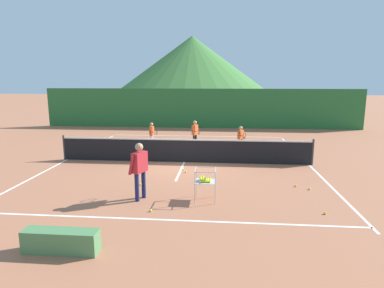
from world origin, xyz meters
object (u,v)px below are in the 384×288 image
at_px(student_0, 152,132).
at_px(tennis_ball_4, 296,186).
at_px(ball_cart, 205,180).
at_px(tennis_ball_7, 325,213).
at_px(tennis_net, 184,150).
at_px(instructor, 140,166).
at_px(tennis_ball_6, 151,210).
at_px(student_2, 241,136).
at_px(tennis_ball_3, 309,189).
at_px(courtside_bench, 61,241).
at_px(tennis_ball_1, 183,169).
at_px(tennis_ball_2, 140,184).
at_px(tennis_ball_0, 186,172).
at_px(student_1, 195,132).

bearing_deg(student_0, tennis_ball_4, -44.35).
xyz_separation_m(ball_cart, tennis_ball_7, (3.10, -0.74, -0.56)).
xyz_separation_m(tennis_net, ball_cart, (1.06, -4.24, 0.09)).
distance_m(instructor, tennis_ball_6, 1.37).
relative_size(student_2, tennis_ball_4, 17.61).
height_order(student_0, tennis_ball_3, student_0).
xyz_separation_m(ball_cart, courtside_bench, (-2.68, -3.11, -0.36)).
bearing_deg(tennis_ball_6, ball_cart, 35.70).
bearing_deg(tennis_net, ball_cart, -75.92).
bearing_deg(tennis_ball_1, student_0, 116.56).
distance_m(tennis_ball_2, tennis_ball_7, 5.56).
relative_size(tennis_ball_2, tennis_ball_3, 1.00).
height_order(student_0, tennis_ball_1, student_0).
relative_size(student_2, tennis_ball_3, 17.61).
bearing_deg(tennis_ball_3, tennis_ball_4, 143.41).
height_order(tennis_ball_7, courtside_bench, courtside_bench).
height_order(tennis_net, courtside_bench, tennis_net).
xyz_separation_m(tennis_net, student_0, (-1.96, 2.91, 0.25)).
distance_m(tennis_net, tennis_ball_1, 1.28).
xyz_separation_m(tennis_ball_0, tennis_ball_4, (3.67, -1.28, 0.00)).
xyz_separation_m(tennis_ball_4, tennis_ball_6, (-4.19, -2.39, 0.00)).
bearing_deg(tennis_ball_7, tennis_ball_0, 138.89).
relative_size(tennis_ball_0, courtside_bench, 0.05).
distance_m(tennis_ball_2, tennis_ball_3, 5.33).
relative_size(tennis_ball_4, courtside_bench, 0.05).
distance_m(student_2, tennis_ball_1, 4.29).
distance_m(student_0, ball_cart, 7.76).
relative_size(tennis_ball_1, tennis_ball_2, 1.00).
height_order(tennis_net, student_2, student_2).
bearing_deg(tennis_ball_0, tennis_ball_3, -20.96).
height_order(tennis_ball_0, tennis_ball_2, same).
distance_m(instructor, student_0, 7.35).
height_order(tennis_net, tennis_ball_7, tennis_net).
height_order(student_1, student_2, student_1).
height_order(tennis_ball_3, tennis_ball_7, same).
relative_size(ball_cart, tennis_ball_1, 13.22).
bearing_deg(tennis_ball_6, tennis_ball_2, 110.63).
height_order(tennis_ball_2, tennis_ball_7, same).
height_order(tennis_net, tennis_ball_0, tennis_net).
distance_m(student_1, tennis_ball_3, 7.26).
bearing_deg(student_2, tennis_ball_2, -122.69).
distance_m(instructor, tennis_ball_7, 5.07).
distance_m(instructor, ball_cart, 1.88).
height_order(student_1, tennis_ball_6, student_1).
relative_size(instructor, tennis_ball_7, 24.09).
bearing_deg(instructor, tennis_ball_1, 74.78).
distance_m(student_0, student_1, 2.17).
height_order(tennis_net, tennis_ball_4, tennis_net).
xyz_separation_m(student_0, tennis_ball_0, (2.19, -4.45, -0.71)).
bearing_deg(tennis_ball_4, instructor, -161.89).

